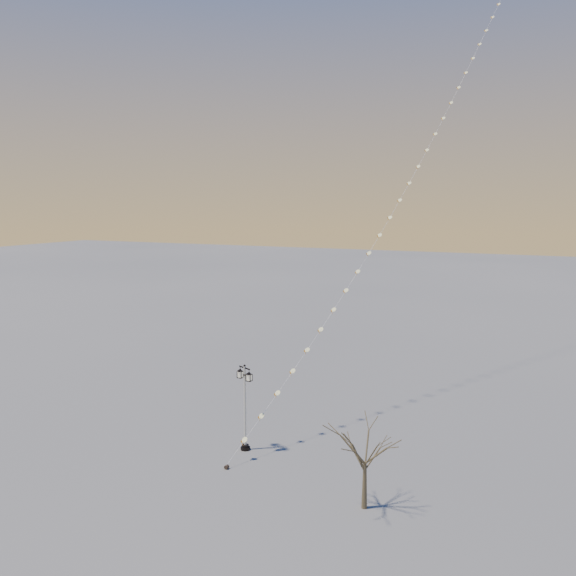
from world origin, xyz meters
The scene contains 4 objects.
ground centered at (0.00, 0.00, 0.00)m, with size 300.00×300.00×0.00m, color slate.
street_lamp centered at (-0.72, 3.58, 2.85)m, with size 1.23×0.81×5.15m.
bare_tree centered at (7.69, -0.07, 2.94)m, with size 2.55×2.55×4.23m.
kite_train centered at (4.60, 21.78, 19.05)m, with size 10.62×42.39×38.26m.
Camera 1 is at (15.54, -26.00, 14.44)m, focal length 37.56 mm.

